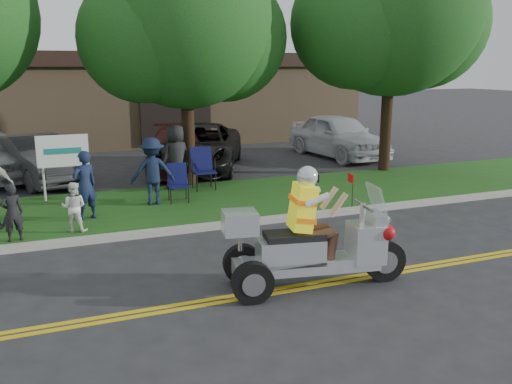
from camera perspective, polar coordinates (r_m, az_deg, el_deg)
name	(u,v)px	position (r m, az deg, el deg)	size (l,w,h in m)	color
ground	(273,278)	(9.06, 1.83, -9.08)	(120.00, 120.00, 0.00)	#28282B
centerline_near	(288,291)	(8.58, 3.40, -10.39)	(60.00, 0.10, 0.01)	gold
centerline_far	(284,287)	(8.71, 2.95, -10.00)	(60.00, 0.10, 0.01)	gold
curb	(217,226)	(11.74, -4.13, -3.56)	(60.00, 0.25, 0.12)	#A8A89E
grass_verge	(191,203)	(13.74, -6.86, -1.17)	(60.00, 4.00, 0.10)	#1F4C14
commercial_building	(156,96)	(27.24, -10.49, 9.93)	(18.00, 8.20, 4.00)	#9E7F5B
tree_mid	(187,28)	(15.46, -7.30, 16.77)	(5.88, 4.80, 7.05)	#332114
tree_right	(393,13)	(18.11, 14.24, 17.82)	(6.86, 5.60, 8.07)	#332114
business_sign	(63,155)	(14.46, -19.66, 3.74)	(1.25, 0.06, 1.75)	silver
trike_scooter	(308,246)	(8.53, 5.53, -5.69)	(2.99, 1.20, 1.96)	black
lawn_chair_a	(203,166)	(15.00, -5.65, 2.78)	(0.61, 0.64, 1.14)	black
lawn_chair_b	(178,180)	(13.68, -8.25, 1.24)	(0.55, 0.57, 0.95)	black
spectator_adult_left	(85,185)	(12.44, -17.57, 0.67)	(0.56, 0.37, 1.53)	#16223F
spectator_chair_a	(152,171)	(13.43, -10.85, 2.17)	(1.06, 0.61, 1.64)	#141F39
spectator_chair_b	(176,157)	(15.04, -8.40, 3.67)	(0.87, 0.56, 1.77)	black
child_left	(12,212)	(11.44, -24.28, -1.98)	(0.41, 0.27, 1.14)	black
child_right	(74,207)	(11.64, -18.62, -1.51)	(0.50, 0.39, 1.03)	white
parked_car_left	(37,160)	(17.40, -22.04, 3.18)	(1.50, 4.30, 1.42)	#302F32
parked_car_mid	(198,147)	(18.30, -6.09, 4.70)	(2.55, 5.52, 1.54)	black
parked_car_right	(177,150)	(18.26, -8.31, 4.41)	(1.96, 4.82, 1.40)	#4C1211
parked_car_far_right	(338,136)	(21.03, 8.62, 5.89)	(1.96, 4.88, 1.66)	silver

